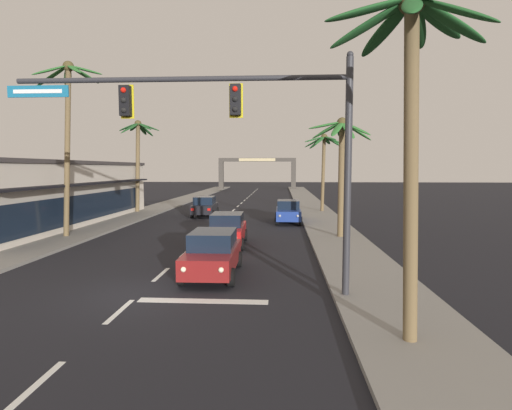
% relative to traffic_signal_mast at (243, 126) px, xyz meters
% --- Properties ---
extents(ground_plane, '(220.00, 220.00, 0.00)m').
position_rel_traffic_signal_mast_xyz_m(ground_plane, '(-3.41, 0.10, -5.34)').
color(ground_plane, black).
extents(sidewalk_right, '(3.20, 110.00, 0.14)m').
position_rel_traffic_signal_mast_xyz_m(sidewalk_right, '(4.39, 20.10, -5.27)').
color(sidewalk_right, gray).
rests_on(sidewalk_right, ground).
extents(sidewalk_left, '(3.20, 110.00, 0.14)m').
position_rel_traffic_signal_mast_xyz_m(sidewalk_left, '(-11.21, 20.10, -5.27)').
color(sidewalk_left, gray).
rests_on(sidewalk_left, ground).
extents(lane_markings, '(4.28, 87.93, 0.01)m').
position_rel_traffic_signal_mast_xyz_m(lane_markings, '(-2.97, 19.95, -5.34)').
color(lane_markings, silver).
rests_on(lane_markings, ground).
extents(traffic_signal_mast, '(10.71, 0.41, 7.51)m').
position_rel_traffic_signal_mast_xyz_m(traffic_signal_mast, '(0.00, 0.00, 0.00)').
color(traffic_signal_mast, '#2D2D33').
rests_on(traffic_signal_mast, ground).
extents(sedan_lead_at_stop_bar, '(1.97, 4.46, 1.68)m').
position_rel_traffic_signal_mast_xyz_m(sedan_lead_at_stop_bar, '(-1.41, 2.58, -4.49)').
color(sedan_lead_at_stop_bar, maroon).
rests_on(sedan_lead_at_stop_bar, ground).
extents(sedan_third_in_queue, '(2.03, 4.48, 1.68)m').
position_rel_traffic_signal_mast_xyz_m(sedan_third_in_queue, '(-1.67, 8.79, -4.49)').
color(sedan_third_in_queue, red).
rests_on(sedan_third_in_queue, ground).
extents(sedan_oncoming_far, '(2.03, 4.48, 1.68)m').
position_rel_traffic_signal_mast_xyz_m(sedan_oncoming_far, '(-5.27, 21.89, -4.49)').
color(sedan_oncoming_far, black).
rests_on(sedan_oncoming_far, ground).
extents(sedan_parked_nearest_kerb, '(1.95, 4.45, 1.68)m').
position_rel_traffic_signal_mast_xyz_m(sedan_parked_nearest_kerb, '(1.72, 18.08, -4.49)').
color(sedan_parked_nearest_kerb, navy).
rests_on(sedan_parked_nearest_kerb, ground).
extents(palm_left_second, '(4.03, 3.82, 10.05)m').
position_rel_traffic_signal_mast_xyz_m(palm_left_second, '(-10.88, 10.36, 1.93)').
color(palm_left_second, brown).
rests_on(palm_left_second, ground).
extents(palm_left_third, '(3.80, 3.69, 8.35)m').
position_rel_traffic_signal_mast_xyz_m(palm_left_third, '(-11.69, 24.08, 0.65)').
color(palm_left_third, brown).
rests_on(palm_left_third, ground).
extents(palm_right_nearest, '(3.72, 3.71, 7.92)m').
position_rel_traffic_signal_mast_xyz_m(palm_right_nearest, '(3.99, -3.37, 0.65)').
color(palm_right_nearest, brown).
rests_on(palm_right_nearest, ground).
extents(palm_right_second, '(3.69, 3.60, 6.92)m').
position_rel_traffic_signal_mast_xyz_m(palm_right_second, '(4.58, 11.14, -0.21)').
color(palm_right_second, brown).
rests_on(palm_right_second, ground).
extents(palm_right_third, '(3.81, 3.98, 7.20)m').
position_rel_traffic_signal_mast_xyz_m(palm_right_third, '(5.10, 25.61, 0.22)').
color(palm_right_third, brown).
rests_on(palm_right_third, ground).
extents(storefront_strip_left, '(8.74, 24.03, 4.57)m').
position_rel_traffic_signal_mast_xyz_m(storefront_strip_left, '(-15.92, 14.65, -3.05)').
color(storefront_strip_left, beige).
rests_on(storefront_strip_left, ground).
extents(town_gateway_arch, '(14.99, 0.90, 6.07)m').
position_rel_traffic_signal_mast_xyz_m(town_gateway_arch, '(-3.41, 67.63, -1.35)').
color(town_gateway_arch, '#423D38').
rests_on(town_gateway_arch, ground).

